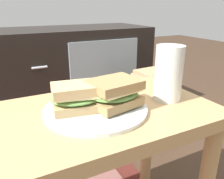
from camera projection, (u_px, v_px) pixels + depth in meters
side_table at (108, 138)px, 0.63m from camera, size 0.56×0.36×0.46m
tv_cabinet at (75, 72)px, 1.54m from camera, size 0.96×0.46×0.58m
area_rug at (17, 173)px, 1.03m from camera, size 0.99×0.85×0.01m
plate at (96, 110)px, 0.58m from camera, size 0.26×0.26×0.01m
sandwich_front at (77, 97)px, 0.56m from camera, size 0.14×0.11×0.07m
sandwich_back at (115, 93)px, 0.57m from camera, size 0.15×0.13×0.07m
beer_glass at (168, 75)px, 0.63m from camera, size 0.08×0.08×0.15m
paper_bag at (153, 104)px, 1.27m from camera, size 0.22×0.17×0.39m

